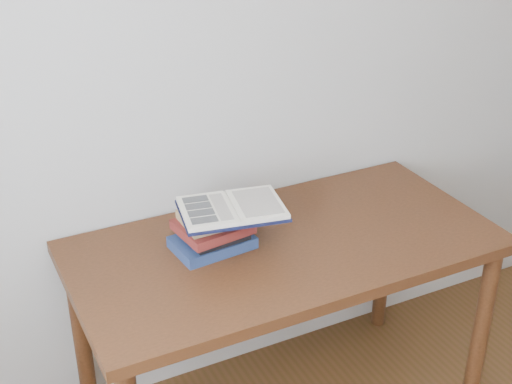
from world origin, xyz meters
TOP-DOWN VIEW (x-y plane):
  - desk at (-0.07, 1.38)m, footprint 1.43×0.71m
  - book_stack at (-0.30, 1.45)m, footprint 0.27×0.21m
  - open_book at (-0.24, 1.43)m, footprint 0.37×0.29m

SIDE VIEW (x-z plane):
  - desk at x=-0.07m, z-range 0.29..1.05m
  - book_stack at x=-0.30m, z-range 0.76..0.89m
  - open_book at x=-0.24m, z-range 0.89..0.92m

